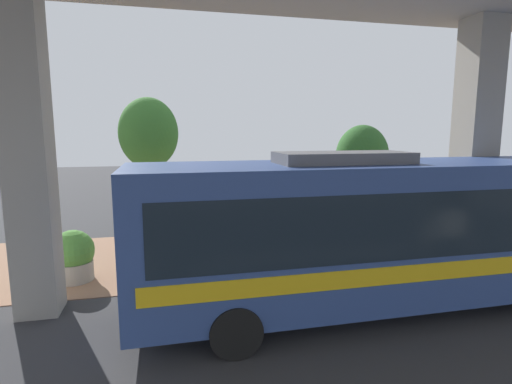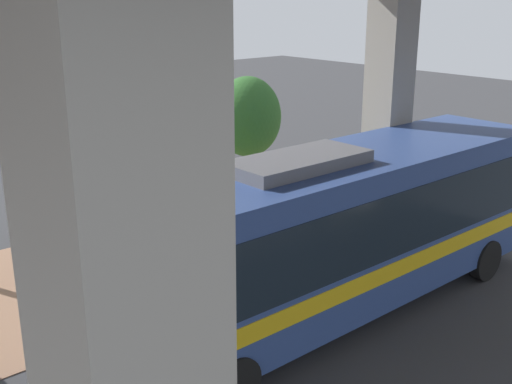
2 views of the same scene
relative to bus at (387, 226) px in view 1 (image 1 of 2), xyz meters
name	(u,v)px [view 1 (image 1 of 2)]	position (x,y,z in m)	size (l,w,h in m)	color
ground_plane	(273,283)	(-2.18, -2.06, -2.00)	(80.00, 80.00, 0.00)	#38383A
sidewalk_strip	(250,251)	(-5.18, -2.06, -1.99)	(6.00, 40.00, 0.02)	#936B51
bus	(387,226)	(0.00, 0.00, 0.00)	(2.68, 11.47, 3.69)	#334C8C
fire_hydrant	(305,252)	(-2.93, -0.87, -1.44)	(0.51, 0.24, 1.12)	gold
planter_front	(288,226)	(-4.55, -0.89, -1.02)	(1.64, 1.64, 1.97)	#9E998E
planter_middle	(73,256)	(-3.58, -7.43, -1.30)	(1.14, 1.14, 1.44)	#9E998E
planter_back	(337,238)	(-3.40, 0.38, -1.19)	(1.21, 1.21, 1.57)	#9E998E
street_tree_near	(149,134)	(-6.51, -5.37, 2.03)	(2.03, 2.03, 5.30)	brown
street_tree_far	(362,157)	(-5.44, 2.20, 1.21)	(1.90, 1.90, 4.37)	brown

